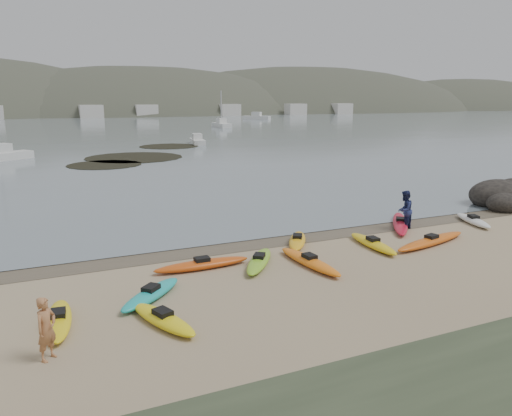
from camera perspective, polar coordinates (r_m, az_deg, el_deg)
name	(u,v)px	position (r m, az deg, el deg)	size (l,w,h in m)	color
ground	(256,240)	(22.82, 0.00, -3.68)	(600.00, 600.00, 0.00)	tan
wet_sand	(259,242)	(22.55, 0.32, -3.86)	(60.00, 60.00, 0.00)	brown
water	(42,108)	(320.13, -23.24, 10.42)	(1200.00, 1200.00, 0.00)	slate
kayaks	(316,254)	(20.42, 6.85, -5.24)	(21.48, 9.58, 0.34)	red
person_west	(46,329)	(13.61, -22.83, -12.61)	(0.60, 0.39, 1.63)	#B67749
person_east	(405,210)	(25.44, 16.62, -0.24)	(0.95, 0.74, 1.95)	navy
rock_cluster	(508,200)	(33.89, 26.85, 0.77)	(5.39, 3.98, 1.88)	black
kelp_mats	(140,155)	(57.36, -13.16, 5.87)	(17.74, 22.82, 0.04)	black
moored_boats	(106,127)	(103.17, -16.77, 8.81)	(90.87, 84.40, 1.36)	silver
far_hills	(153,150)	(220.46, -11.72, 6.49)	(550.00, 135.00, 80.00)	#384235
far_town	(79,112)	(165.69, -19.57, 10.33)	(199.00, 5.00, 4.00)	beige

